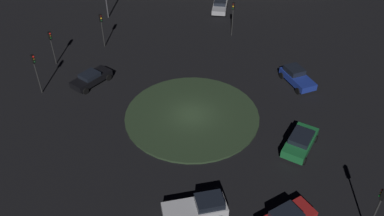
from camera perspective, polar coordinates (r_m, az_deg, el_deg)
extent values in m
plane|color=black|center=(37.35, 0.00, -1.16)|extent=(120.35, 120.35, 0.00)
cylinder|color=#2D4228|center=(37.29, 0.00, -1.05)|extent=(12.57, 12.57, 0.19)
cube|color=#1E7238|center=(34.82, 15.24, -4.80)|extent=(4.64, 2.95, 0.72)
cube|color=black|center=(34.51, 15.43, -4.03)|extent=(2.58, 2.19, 0.41)
cylinder|color=black|center=(33.81, 15.81, -7.32)|extent=(0.66, 0.38, 0.63)
cylinder|color=black|center=(34.08, 12.83, -6.27)|extent=(0.66, 0.38, 0.63)
cylinder|color=black|center=(36.10, 17.32, -4.24)|extent=(0.66, 0.38, 0.63)
cylinder|color=black|center=(36.34, 14.52, -3.28)|extent=(0.66, 0.38, 0.63)
cube|color=white|center=(28.89, 0.36, -14.37)|extent=(3.61, 4.80, 0.74)
cube|color=black|center=(28.57, 2.52, -13.23)|extent=(2.23, 2.41, 0.51)
cylinder|color=black|center=(29.52, -3.19, -14.05)|extent=(0.49, 0.67, 0.64)
cylinder|color=black|center=(29.96, 3.12, -13.00)|extent=(0.49, 0.67, 0.64)
cube|color=silver|center=(57.17, 3.99, 14.20)|extent=(4.42, 2.39, 0.60)
cube|color=black|center=(57.51, 4.06, 14.92)|extent=(2.32, 1.90, 0.46)
cylinder|color=black|center=(55.87, 4.82, 13.23)|extent=(0.67, 0.30, 0.64)
cylinder|color=black|center=(55.98, 2.87, 13.37)|extent=(0.67, 0.30, 0.64)
cylinder|color=black|center=(58.64, 5.04, 14.45)|extent=(0.67, 0.30, 0.64)
cylinder|color=black|center=(58.74, 3.17, 14.59)|extent=(0.67, 0.30, 0.64)
cube|color=black|center=(28.84, 13.41, -14.72)|extent=(2.51, 2.49, 0.44)
cylinder|color=black|center=(30.58, 14.34, -13.19)|extent=(0.61, 0.59, 0.63)
cube|color=black|center=(42.55, -14.23, 4.10)|extent=(4.66, 3.25, 0.64)
cube|color=black|center=(42.20, -14.47, 4.60)|extent=(2.26, 2.10, 0.40)
cylinder|color=black|center=(44.08, -13.37, 5.04)|extent=(0.71, 0.46, 0.68)
cylinder|color=black|center=(42.92, -11.86, 4.31)|extent=(0.71, 0.46, 0.68)
cylinder|color=black|center=(42.59, -16.48, 3.17)|extent=(0.71, 0.46, 0.68)
cylinder|color=black|center=(41.39, -15.00, 2.36)|extent=(0.71, 0.46, 0.68)
cube|color=#1E38A5|center=(42.66, 14.90, 4.09)|extent=(4.48, 4.00, 0.68)
cube|color=black|center=(42.83, 14.48, 5.29)|extent=(2.46, 2.40, 0.55)
cylinder|color=black|center=(42.37, 16.96, 2.86)|extent=(0.67, 0.58, 0.67)
cylinder|color=black|center=(41.38, 14.95, 2.36)|extent=(0.67, 0.58, 0.67)
cylinder|color=black|center=(44.33, 14.71, 4.99)|extent=(0.67, 0.58, 0.67)
cylinder|color=black|center=(43.38, 12.73, 4.55)|extent=(0.67, 0.58, 0.67)
cylinder|color=#2D2D2D|center=(50.39, 5.79, 12.07)|extent=(0.12, 0.12, 3.45)
cube|color=black|center=(49.49, 5.95, 14.33)|extent=(0.23, 0.31, 0.90)
sphere|color=#3F0C0C|center=(49.25, 5.94, 14.56)|extent=(0.20, 0.20, 0.20)
sphere|color=yellow|center=(49.36, 5.92, 14.27)|extent=(0.20, 0.20, 0.20)
sphere|color=#0F3819|center=(49.46, 5.90, 13.98)|extent=(0.20, 0.20, 0.20)
cylinder|color=#2D2D2D|center=(46.80, -19.23, 7.63)|extent=(0.12, 0.12, 3.05)
cube|color=black|center=(45.91, -19.74, 9.75)|extent=(0.35, 0.30, 0.90)
sphere|color=red|center=(45.68, -19.69, 10.01)|extent=(0.20, 0.20, 0.20)
sphere|color=#4C380F|center=(45.80, -19.62, 9.71)|extent=(0.20, 0.20, 0.20)
sphere|color=#0F3819|center=(45.92, -19.55, 9.41)|extent=(0.20, 0.20, 0.20)
cube|color=black|center=(28.09, 25.76, -11.10)|extent=(0.37, 0.34, 0.90)
sphere|color=#3F0C0C|center=(27.93, 25.65, -10.58)|extent=(0.20, 0.20, 0.20)
sphere|color=#4C380F|center=(28.11, 25.50, -10.95)|extent=(0.20, 0.20, 0.20)
sphere|color=#1EE53F|center=(28.30, 25.35, -11.32)|extent=(0.20, 0.20, 0.20)
cylinder|color=#2D2D2D|center=(42.20, -21.19, 4.00)|extent=(0.12, 0.12, 3.49)
cube|color=black|center=(41.11, -21.87, 6.53)|extent=(0.31, 0.23, 0.90)
sphere|color=red|center=(40.90, -21.79, 6.84)|extent=(0.20, 0.20, 0.20)
sphere|color=#4C380F|center=(41.03, -21.70, 6.52)|extent=(0.20, 0.20, 0.20)
sphere|color=#0F3819|center=(41.16, -21.62, 6.20)|extent=(0.20, 0.20, 0.20)
cylinder|color=#2D2D2D|center=(48.80, -12.63, 10.28)|extent=(0.12, 0.12, 3.24)
cube|color=black|center=(47.91, -12.97, 12.47)|extent=(0.37, 0.36, 0.90)
sphere|color=#3F0C0C|center=(47.67, -12.93, 12.71)|extent=(0.20, 0.20, 0.20)
sphere|color=yellow|center=(47.78, -12.89, 12.42)|extent=(0.20, 0.20, 0.20)
sphere|color=#0F3819|center=(47.90, -12.84, 12.13)|extent=(0.20, 0.20, 0.20)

